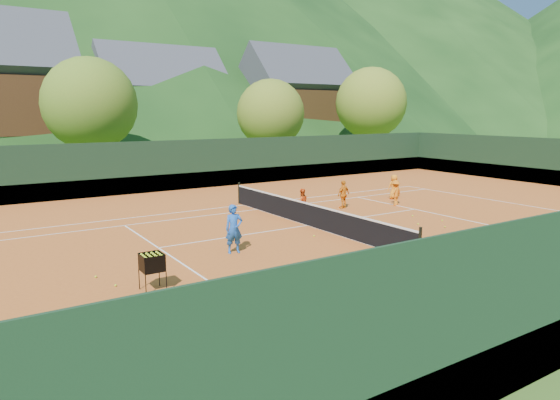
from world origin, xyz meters
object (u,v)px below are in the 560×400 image
tennis_net (308,214)px  chalet_right (295,107)px  ball_hopper (152,263)px  chalet_mid (161,109)px  student_a (302,203)px  student_c (394,187)px  student_b (343,194)px  coach (234,229)px  student_d (395,193)px

tennis_net → chalet_right: bearing=56.3°
tennis_net → ball_hopper: (-7.94, -3.99, 0.25)m
tennis_net → chalet_mid: 34.81m
student_a → ball_hopper: (-8.77, -5.58, 0.11)m
student_a → ball_hopper: student_a is taller
ball_hopper → chalet_right: chalet_right is taller
student_c → chalet_right: chalet_right is taller
student_b → chalet_right: (16.33, 27.91, 4.55)m
chalet_mid → chalet_right: chalet_right is taller
chalet_mid → chalet_right: (14.00, -4.00, 0.27)m
coach → chalet_mid: 37.69m
student_b → chalet_mid: size_ratio=0.11×
tennis_net → chalet_mid: (6.00, 34.00, 4.47)m
student_b → student_c: bearing=176.5°
student_a → student_c: (6.86, 1.07, 0.02)m
coach → ball_hopper: bearing=-139.5°
chalet_mid → chalet_right: size_ratio=1.06×
coach → student_b: bearing=36.8°
coach → chalet_right: chalet_right is taller
student_c → student_d: bearing=68.3°
coach → tennis_net: bearing=34.1°
student_b → ball_hopper: size_ratio=1.38×
student_a → tennis_net: bearing=77.0°
coach → ball_hopper: coach is taller
chalet_mid → student_a: bearing=-99.1°
student_a → chalet_mid: size_ratio=0.10×
student_c → student_a: bearing=30.9°
student_c → chalet_mid: bearing=-64.9°
student_b → coach: bearing=14.7°
coach → chalet_right: (24.46, 31.97, 4.42)m
student_a → student_d: (5.52, -0.33, 0.00)m
coach → chalet_mid: bearing=84.1°
student_b → ball_hopper: (-11.60, -6.07, 0.06)m
student_a → coach: bearing=48.4°
student_b → tennis_net: bearing=17.9°
student_c → chalet_mid: chalet_mid is taller
student_c → ball_hopper: student_c is taller
student_a → tennis_net: 1.81m
student_b → ball_hopper: 13.10m
student_b → tennis_net: 4.22m
student_a → student_d: bearing=-169.0°
student_b → student_d: bearing=151.3°
coach → student_b: (8.13, 4.06, -0.13)m
student_a → student_b: (2.84, 0.49, 0.05)m
student_c → chalet_mid: size_ratio=0.10×
student_d → chalet_right: size_ratio=0.11×
student_b → tennis_net: size_ratio=0.11×
coach → chalet_right: bearing=62.9°
student_a → ball_hopper: 10.39m
student_a → tennis_net: size_ratio=0.11×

